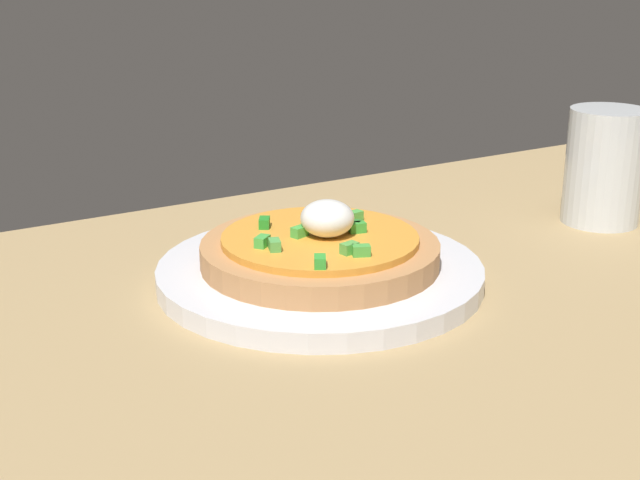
{
  "coord_description": "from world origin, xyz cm",
  "views": [
    {
      "loc": [
        35.47,
        47.7,
        28.73
      ],
      "look_at": [
        2.87,
        -8.03,
        6.34
      ],
      "focal_mm": 49.72,
      "sensor_mm": 36.0,
      "label": 1
    }
  ],
  "objects": [
    {
      "name": "pizza",
      "position": [
        2.85,
        -7.99,
        5.63
      ],
      "size": [
        18.56,
        18.56,
        5.19
      ],
      "color": "tan",
      "rests_on": "plate"
    },
    {
      "name": "dining_table",
      "position": [
        0.0,
        0.0,
        1.41
      ],
      "size": [
        112.52,
        66.91,
        2.81
      ],
      "primitive_type": "cube",
      "color": "tan",
      "rests_on": "ground"
    },
    {
      "name": "cup_near",
      "position": [
        -27.87,
        -8.06,
        7.88
      ],
      "size": [
        7.18,
        7.18,
        10.79
      ],
      "color": "silver",
      "rests_on": "dining_table"
    },
    {
      "name": "plate",
      "position": [
        2.87,
        -8.03,
        3.57
      ],
      "size": [
        25.46,
        25.46,
        1.53
      ],
      "primitive_type": "cylinder",
      "color": "white",
      "rests_on": "dining_table"
    }
  ]
}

